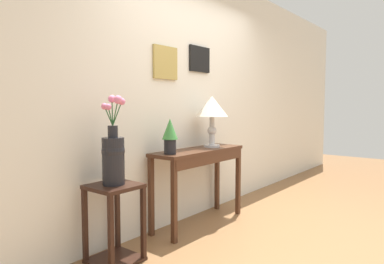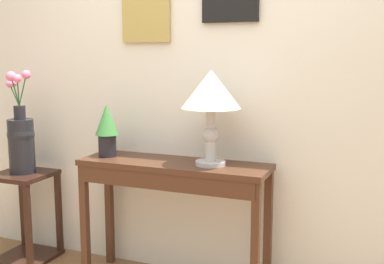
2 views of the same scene
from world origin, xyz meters
TOP-DOWN VIEW (x-y plane):
  - ground_plane at (0.00, 0.00)m, footprint 12.00×12.00m
  - back_wall_with_art at (-0.00, 1.45)m, footprint 9.00×0.13m
  - console_table at (-0.14, 1.16)m, footprint 1.17×0.36m
  - table_lamp at (0.10, 1.18)m, footprint 0.35×0.35m
  - potted_plant_on_console at (-0.59, 1.17)m, footprint 0.15×0.15m
  - pedestal_stand_left at (-1.27, 1.16)m, footprint 0.37×0.37m
  - flower_vase_tall at (-1.27, 1.16)m, footprint 0.18×0.19m

SIDE VIEW (x-z plane):
  - ground_plane at x=0.00m, z-range -0.01..0.00m
  - pedestal_stand_left at x=-1.27m, z-range 0.00..0.63m
  - console_table at x=-0.14m, z-range 0.27..1.07m
  - flower_vase_tall at x=-1.27m, z-range 0.52..1.23m
  - potted_plant_on_console at x=-0.59m, z-range 0.82..1.15m
  - table_lamp at x=0.10m, z-range 0.93..1.49m
  - back_wall_with_art at x=0.00m, z-range 0.00..2.80m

